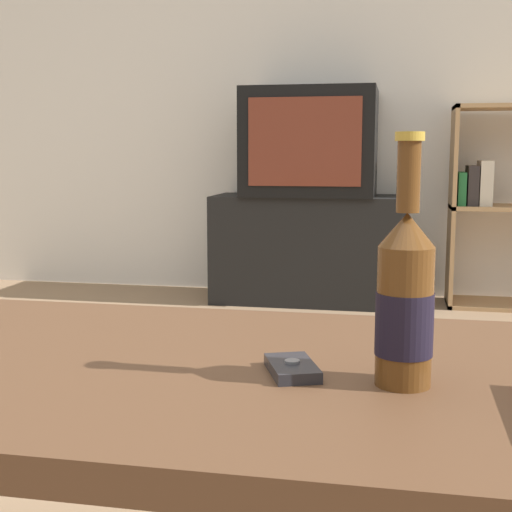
# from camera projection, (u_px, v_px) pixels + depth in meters

# --- Properties ---
(back_wall) EXTENTS (8.00, 0.05, 2.60)m
(back_wall) POSITION_uv_depth(u_px,v_px,m) (345.00, 49.00, 3.74)
(back_wall) COLOR silver
(back_wall) RESTS_ON ground_plane
(coffee_table) EXTENTS (1.24, 0.61, 0.50)m
(coffee_table) POSITION_uv_depth(u_px,v_px,m) (158.00, 416.00, 0.93)
(coffee_table) COLOR brown
(coffee_table) RESTS_ON ground_plane
(tv_stand) EXTENTS (0.97, 0.41, 0.54)m
(tv_stand) POSITION_uv_depth(u_px,v_px,m) (309.00, 249.00, 3.64)
(tv_stand) COLOR black
(tv_stand) RESTS_ON ground_plane
(television) EXTENTS (0.65, 0.47, 0.53)m
(television) POSITION_uv_depth(u_px,v_px,m) (310.00, 143.00, 3.56)
(television) COLOR black
(television) RESTS_ON tv_stand
(bookshelf) EXTENTS (0.55, 0.30, 0.99)m
(bookshelf) POSITION_uv_depth(u_px,v_px,m) (501.00, 203.00, 3.49)
(bookshelf) COLOR tan
(bookshelf) RESTS_ON ground_plane
(beer_bottle) EXTENTS (0.07, 0.07, 0.29)m
(beer_bottle) POSITION_uv_depth(u_px,v_px,m) (405.00, 299.00, 0.80)
(beer_bottle) COLOR #563314
(beer_bottle) RESTS_ON coffee_table
(cell_phone) EXTENTS (0.08, 0.10, 0.02)m
(cell_phone) POSITION_uv_depth(u_px,v_px,m) (292.00, 368.00, 0.86)
(cell_phone) COLOR #232328
(cell_phone) RESTS_ON coffee_table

